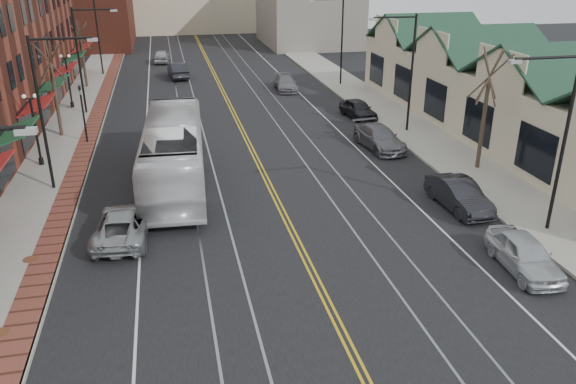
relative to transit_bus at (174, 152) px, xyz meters
name	(u,v)px	position (x,y,z in m)	size (l,w,h in m)	color
ground	(349,347)	(5.00, -15.60, -1.83)	(160.00, 160.00, 0.00)	black
sidewalk_left	(56,165)	(-7.00, 4.40, -1.75)	(4.00, 120.00, 0.15)	gray
sidewalk_right	(425,139)	(17.00, 4.40, -1.75)	(4.00, 120.00, 0.15)	gray
building_right	(508,102)	(23.00, 4.40, 0.47)	(8.00, 36.00, 4.60)	beige
backdrop_mid	(191,2)	(5.00, 69.40, 2.67)	(22.00, 14.00, 9.00)	beige
backdrop_right	(308,3)	(20.00, 49.40, 3.67)	(12.00, 16.00, 11.00)	slate
streetlight_l_1	(48,98)	(-6.05, 0.40, 3.20)	(3.33, 0.25, 8.00)	black
streetlight_l_2	(84,50)	(-6.05, 16.40, 3.20)	(3.33, 0.25, 8.00)	black
streetlight_l_3	(102,26)	(-6.05, 32.40, 3.20)	(3.33, 0.25, 8.00)	black
streetlight_r_0	(558,126)	(16.05, -9.60, 3.20)	(3.33, 0.25, 8.00)	black
streetlight_r_1	(406,61)	(16.05, 6.40, 3.20)	(3.33, 0.25, 8.00)	black
streetlight_r_2	(338,32)	(16.05, 22.40, 3.20)	(3.33, 0.25, 8.00)	black
lamppost_l_2	(36,131)	(-7.80, 4.40, 0.38)	(0.84, 0.28, 4.27)	black
lamppost_l_3	(69,82)	(-7.80, 18.40, 0.38)	(0.84, 0.28, 4.27)	black
tree_left_near	(54,87)	(-7.50, 10.40, 1.69)	(1.78, 1.37, 6.48)	#382B21
tree_left_far	(82,53)	(-7.50, 26.40, 1.45)	(1.66, 1.28, 6.02)	#382B21
tree_right_mid	(485,108)	(17.50, -1.60, 1.92)	(1.90, 1.46, 6.93)	#382B21
manhole_mid	(0,333)	(-6.20, -12.60, -1.67)	(0.60, 0.60, 0.02)	#592D19
manhole_far	(30,259)	(-6.20, -7.60, -1.67)	(0.60, 0.60, 0.02)	#592D19
traffic_signal	(83,110)	(-5.60, 8.40, 0.52)	(0.18, 0.15, 3.80)	black
transit_bus	(174,152)	(0.00, 0.00, 0.00)	(3.07, 13.11, 3.65)	white
parked_suv	(123,224)	(-2.50, -6.18, -1.14)	(2.28, 4.95, 1.38)	#9DA1A4
parked_car_a	(524,254)	(13.35, -12.43, -1.11)	(1.69, 4.20, 1.43)	silver
parked_car_b	(459,195)	(13.69, -6.43, -1.09)	(1.56, 4.47, 1.47)	black
parked_car_c	(379,138)	(13.22, 3.38, -1.10)	(2.03, 4.99, 1.45)	#5D5C63
parked_car_d	(358,109)	(14.30, 10.73, -1.12)	(1.68, 4.17, 1.42)	black
distant_car_left	(178,70)	(1.20, 29.18, -1.04)	(1.67, 4.79, 1.58)	#222228
distant_car_right	(285,83)	(10.80, 21.33, -1.17)	(1.84, 4.53, 1.32)	slate
distant_car_far	(162,56)	(-0.35, 38.64, -1.08)	(1.76, 4.37, 1.49)	#A3A4AA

